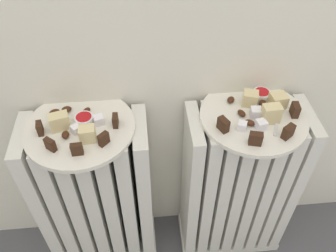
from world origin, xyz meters
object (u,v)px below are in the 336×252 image
jam_bowl_right (261,95)px  fork (277,120)px  radiator_left (97,198)px  jam_bowl_left (84,119)px  radiator_right (237,187)px  plate_left (80,128)px  plate_right (253,116)px

jam_bowl_right → fork: jam_bowl_right is taller
radiator_left → jam_bowl_left: bearing=47.9°
jam_bowl_left → radiator_left: bearing=-132.1°
fork → jam_bowl_right: bearing=100.4°
radiator_right → plate_left: (-0.44, 0.00, 0.31)m
radiator_left → plate_left: size_ratio=2.18×
radiator_right → fork: bearing=-27.2°
plate_right → fork: size_ratio=2.89×
radiator_right → jam_bowl_right: jam_bowl_right is taller
plate_left → jam_bowl_left: jam_bowl_left is taller
radiator_left → plate_right: (0.44, -0.00, 0.31)m
jam_bowl_left → fork: bearing=-4.8°
plate_left → jam_bowl_right: size_ratio=5.95×
radiator_left → jam_bowl_right: (0.48, 0.06, 0.33)m
jam_bowl_left → fork: (0.48, -0.04, -0.01)m
fork → jam_bowl_left: bearing=175.2°
radiator_left → jam_bowl_right: 0.59m
jam_bowl_right → fork: size_ratio=0.49×
radiator_left → plate_left: (-0.00, -0.00, 0.31)m
fork → plate_right: bearing=152.8°
radiator_right → jam_bowl_right: bearing=60.6°
plate_right → radiator_left: bearing=180.0°
plate_left → jam_bowl_right: jam_bowl_right is taller
radiator_left → jam_bowl_left: 0.33m
radiator_left → plate_right: plate_right is taller
radiator_left → plate_right: bearing=-0.0°
jam_bowl_right → fork: bearing=-79.6°
radiator_left → jam_bowl_left: jam_bowl_left is taller
plate_left → jam_bowl_right: 0.48m
jam_bowl_left → jam_bowl_right: jam_bowl_right is taller
plate_left → fork: bearing=-3.1°
plate_right → jam_bowl_right: size_ratio=5.95×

